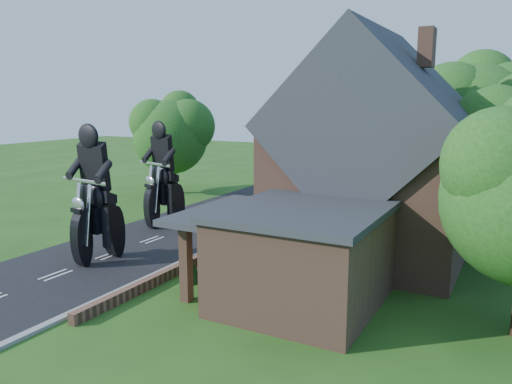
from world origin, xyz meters
The scene contains 17 objects.
ground centered at (0.00, 0.00, 0.00)m, with size 120.00×120.00×0.00m, color #214D15.
road centered at (0.00, 0.00, 0.01)m, with size 7.00×80.00×0.02m, color black.
kerb centered at (3.65, 0.00, 0.06)m, with size 0.30×80.00×0.12m, color gray.
garden_wall centered at (4.30, 5.00, 0.20)m, with size 0.30×22.00×0.40m, color brown.
house centered at (10.49, 6.00, 4.34)m, with size 9.54×8.64×10.24m.
annex centered at (9.87, -0.80, 1.77)m, with size 7.05×5.94×3.44m.
tree_behind_house centered at (14.18, 16.14, 6.23)m, with size 7.81×7.20×10.08m.
tree_behind_left centered at (8.16, 17.13, 5.73)m, with size 6.94×6.40×9.16m.
tree_far_road centered at (-6.86, 14.11, 4.84)m, with size 6.08×5.60×7.84m.
shrub_a centered at (5.30, -1.00, 0.55)m, with size 0.90×0.90×1.10m, color black.
shrub_b centered at (5.30, 1.50, 0.55)m, with size 0.90×0.90×1.10m, color black.
shrub_c centered at (5.30, 4.00, 0.55)m, with size 0.90×0.90×1.10m, color black.
shrub_d centered at (5.30, 9.00, 0.55)m, with size 0.90×0.90×1.10m, color black.
shrub_e centered at (5.30, 11.50, 0.55)m, with size 0.90×0.90×1.10m, color black.
shrub_f centered at (5.30, 14.00, 0.55)m, with size 0.90×0.90×1.10m, color black.
motorcycle_lead centered at (0.25, -0.83, 0.91)m, with size 0.49×1.96×1.82m, color black, non-canonical shape.
motorcycle_follow centered at (-1.24, 5.61, 0.89)m, with size 0.48×1.92×1.79m, color black, non-canonical shape.
Camera 1 is at (16.45, -16.18, 6.99)m, focal length 35.00 mm.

